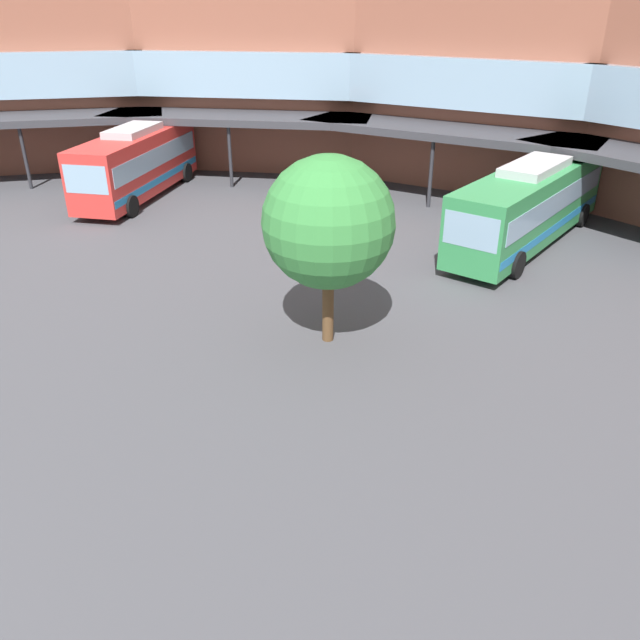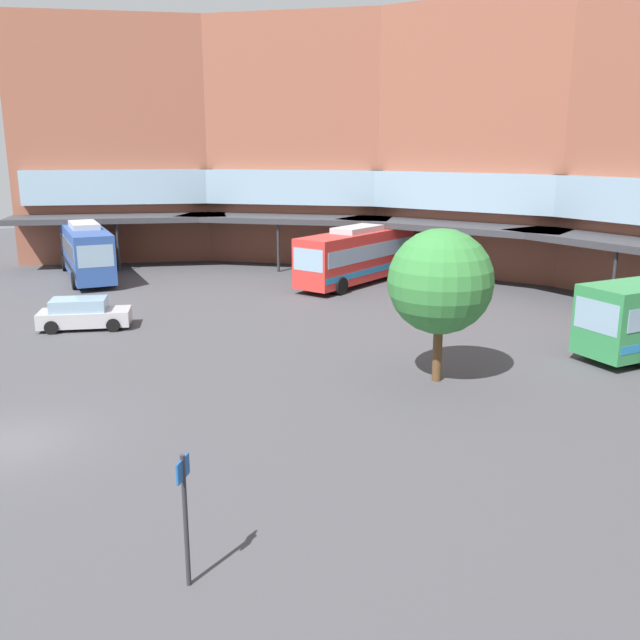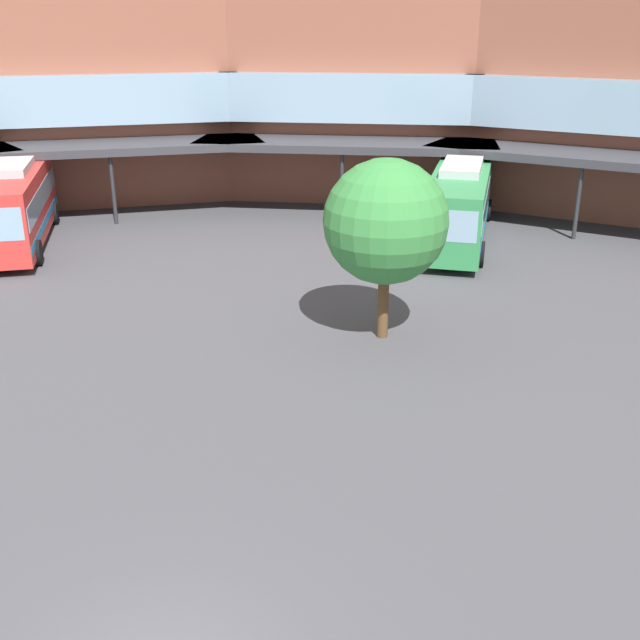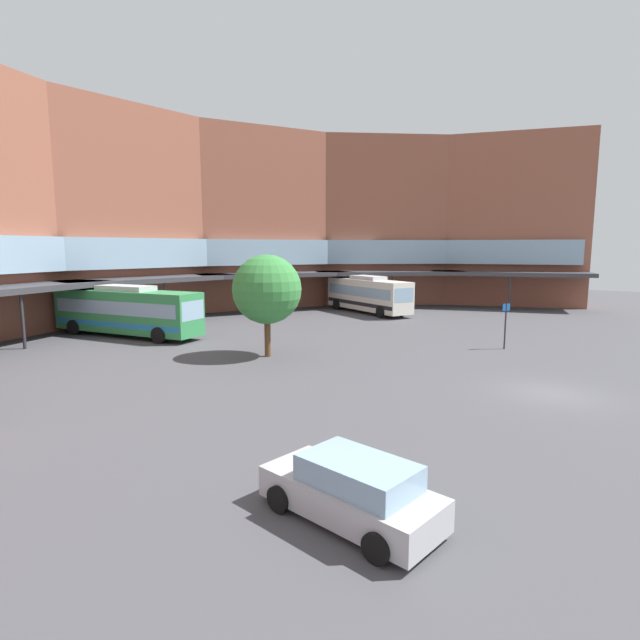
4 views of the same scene
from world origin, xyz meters
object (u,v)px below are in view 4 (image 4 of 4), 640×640
Objects in this scene: bus_0 at (127,311)px; plaza_tree at (267,290)px; parked_car at (352,490)px; bus_2 at (368,294)px; stop_sign_post at (506,321)px.

plaza_tree is at bearing -7.05° from bus_0.
parked_car is (-14.07, -24.85, -1.11)m from bus_0.
bus_2 is at bearing 60.39° from bus_0.
bus_2 is 37.83m from parked_car.
stop_sign_post is at bearing -51.75° from plaza_tree.
parked_car is 18.45m from plaza_tree.
bus_0 reaches higher than parked_car.
plaza_tree is at bearing -51.94° from bus_2.
plaza_tree reaches higher than stop_sign_post.
bus_2 is 21.40m from plaza_tree.
bus_0 is 22.64m from bus_2.
bus_0 is at bearing -16.37° from parked_car.
bus_2 reaches higher than parked_car.
plaza_tree reaches higher than bus_2.
bus_0 is at bearing 87.57° from plaza_tree.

